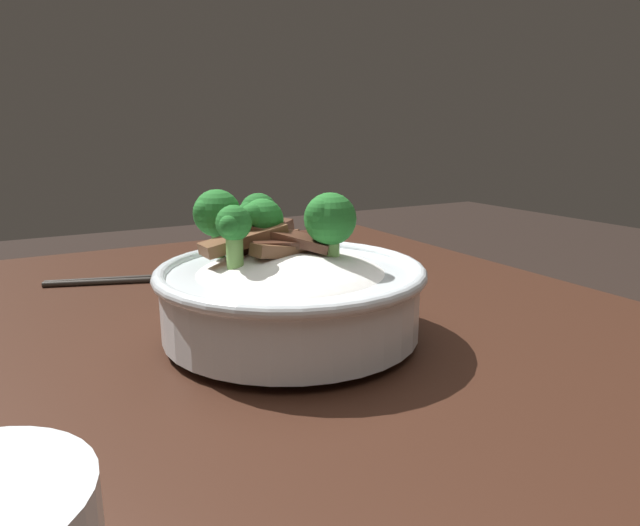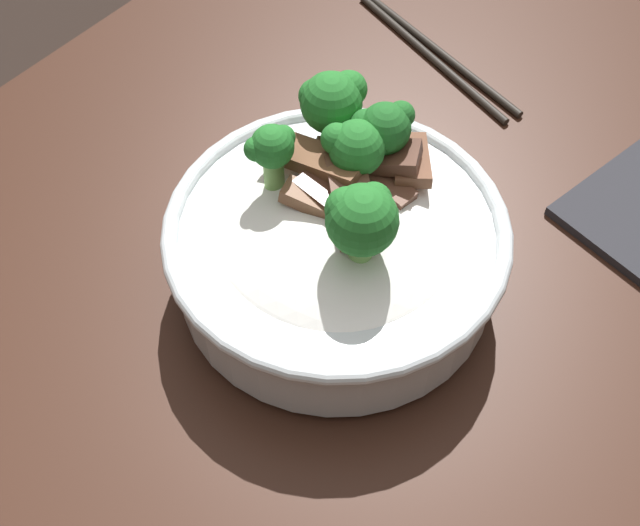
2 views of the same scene
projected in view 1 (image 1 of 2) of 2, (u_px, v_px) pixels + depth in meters
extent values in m
cube|color=#381E14|center=(344.00, 392.00, 0.45)|extent=(1.14, 0.77, 0.04)
cube|color=#381E14|center=(343.00, 428.00, 1.11)|extent=(0.07, 0.07, 0.71)
cylinder|color=silver|center=(292.00, 334.00, 0.51)|extent=(0.09, 0.09, 0.01)
cylinder|color=silver|center=(291.00, 301.00, 0.51)|extent=(0.23, 0.23, 0.06)
torus|color=silver|center=(291.00, 271.00, 0.50)|extent=(0.24, 0.24, 0.01)
ellipsoid|color=white|center=(291.00, 289.00, 0.50)|extent=(0.19, 0.19, 0.07)
cube|color=#4C2B1E|center=(292.00, 245.00, 0.49)|extent=(0.02, 0.07, 0.01)
cube|color=#563323|center=(291.00, 238.00, 0.50)|extent=(0.07, 0.07, 0.02)
cube|color=brown|center=(284.00, 251.00, 0.49)|extent=(0.03, 0.07, 0.02)
cube|color=brown|center=(244.00, 239.00, 0.49)|extent=(0.03, 0.08, 0.02)
cube|color=brown|center=(270.00, 238.00, 0.56)|extent=(0.06, 0.05, 0.02)
cube|color=#563323|center=(274.00, 245.00, 0.53)|extent=(0.02, 0.06, 0.02)
cube|color=#4C2B1E|center=(258.00, 236.00, 0.53)|extent=(0.06, 0.08, 0.03)
cylinder|color=#5B9947|center=(218.00, 243.00, 0.52)|extent=(0.01, 0.01, 0.03)
sphere|color=#237028|center=(217.00, 213.00, 0.51)|extent=(0.04, 0.04, 0.04)
sphere|color=#237028|center=(216.00, 206.00, 0.53)|extent=(0.03, 0.03, 0.03)
sphere|color=#237028|center=(206.00, 212.00, 0.50)|extent=(0.02, 0.02, 0.02)
cylinder|color=#7AB256|center=(259.00, 238.00, 0.54)|extent=(0.02, 0.02, 0.03)
sphere|color=#1E6023|center=(259.00, 212.00, 0.54)|extent=(0.04, 0.04, 0.04)
sphere|color=#1E6023|center=(257.00, 205.00, 0.55)|extent=(0.02, 0.02, 0.02)
sphere|color=#1E6023|center=(248.00, 214.00, 0.53)|extent=(0.02, 0.02, 0.02)
cylinder|color=#7AB256|center=(235.00, 253.00, 0.47)|extent=(0.01, 0.01, 0.03)
sphere|color=#237028|center=(234.00, 223.00, 0.46)|extent=(0.03, 0.03, 0.03)
sphere|color=#237028|center=(230.00, 220.00, 0.47)|extent=(0.02, 0.02, 0.02)
sphere|color=#237028|center=(229.00, 225.00, 0.45)|extent=(0.02, 0.02, 0.02)
cylinder|color=#7AB256|center=(263.00, 245.00, 0.52)|extent=(0.01, 0.01, 0.02)
sphere|color=#237028|center=(263.00, 220.00, 0.51)|extent=(0.04, 0.04, 0.04)
sphere|color=#237028|center=(256.00, 218.00, 0.53)|extent=(0.02, 0.02, 0.02)
sphere|color=#237028|center=(252.00, 216.00, 0.50)|extent=(0.02, 0.02, 0.02)
cylinder|color=#7AB256|center=(330.00, 250.00, 0.50)|extent=(0.02, 0.02, 0.02)
sphere|color=#237028|center=(330.00, 219.00, 0.49)|extent=(0.05, 0.05, 0.05)
sphere|color=#237028|center=(318.00, 215.00, 0.50)|extent=(0.02, 0.02, 0.02)
sphere|color=#237028|center=(321.00, 214.00, 0.48)|extent=(0.03, 0.03, 0.03)
cylinder|color=#28231E|center=(138.00, 278.00, 0.71)|extent=(0.07, 0.21, 0.01)
cylinder|color=#28231E|center=(136.00, 280.00, 0.70)|extent=(0.08, 0.21, 0.01)
cube|color=#28282D|center=(335.00, 266.00, 0.76)|extent=(0.15, 0.15, 0.01)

